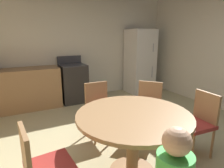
{
  "coord_description": "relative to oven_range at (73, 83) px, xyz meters",
  "views": [
    {
      "loc": [
        -1.33,
        -1.85,
        1.59
      ],
      "look_at": [
        0.13,
        1.02,
        0.77
      ],
      "focal_mm": 30.44,
      "sensor_mm": 36.0,
      "label": 1
    }
  ],
  "objects": [
    {
      "name": "dining_table",
      "position": [
        -0.11,
        -2.83,
        0.14
      ],
      "size": [
        1.27,
        1.27,
        0.76
      ],
      "color": "#9E754C",
      "rests_on": "ground"
    },
    {
      "name": "chair_east",
      "position": [
        0.89,
        -2.9,
        0.03
      ],
      "size": [
        0.43,
        0.43,
        0.87
      ],
      "rotation": [
        0.0,
        0.0,
        3.07
      ],
      "color": "#9E754C",
      "rests_on": "ground"
    },
    {
      "name": "refrigerator",
      "position": [
        1.92,
        -0.05,
        0.41
      ],
      "size": [
        0.68,
        0.68,
        1.76
      ],
      "color": "white",
      "rests_on": "ground"
    },
    {
      "name": "chair_west",
      "position": [
        -1.1,
        -2.92,
        0.03
      ],
      "size": [
        0.43,
        0.43,
        0.87
      ],
      "rotation": [
        0.0,
        0.0,
        6.37
      ],
      "color": "#9E754C",
      "rests_on": "ground"
    },
    {
      "name": "chair_north",
      "position": [
        -0.1,
        -1.84,
        0.03
      ],
      "size": [
        0.4,
        0.4,
        0.87
      ],
      "rotation": [
        0.0,
        0.0,
        4.7
      ],
      "color": "#9E754C",
      "rests_on": "ground"
    },
    {
      "name": "chair_northeast",
      "position": [
        0.63,
        -2.16,
        0.03
      ],
      "size": [
        0.57,
        0.57,
        0.87
      ],
      "rotation": [
        0.0,
        0.0,
        3.88
      ],
      "color": "#9E754C",
      "rests_on": "ground"
    },
    {
      "name": "ground_plane",
      "position": [
        0.13,
        -2.61,
        -0.47
      ],
      "size": [
        14.0,
        14.0,
        0.0
      ],
      "primitive_type": "plane",
      "color": "tan"
    },
    {
      "name": "wall_back",
      "position": [
        0.13,
        0.4,
        0.88
      ],
      "size": [
        5.59,
        0.12,
        2.7
      ],
      "primitive_type": "cube",
      "color": "silver",
      "rests_on": "ground"
    },
    {
      "name": "oven_range",
      "position": [
        0.0,
        0.0,
        0.0
      ],
      "size": [
        0.6,
        0.6,
        1.1
      ],
      "color": "#2D2B28",
      "rests_on": "ground"
    },
    {
      "name": "kitchen_counter",
      "position": [
        -1.36,
        -0.0,
        -0.02
      ],
      "size": [
        2.02,
        0.6,
        0.9
      ],
      "primitive_type": "cube",
      "color": "#9E754C",
      "rests_on": "ground"
    }
  ]
}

